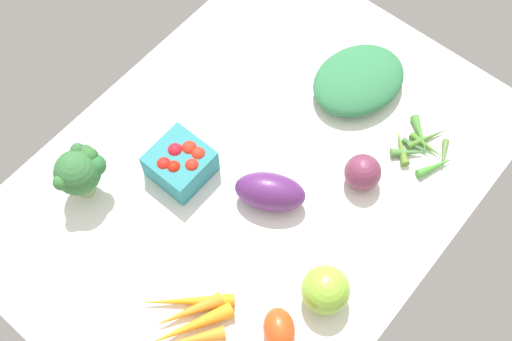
{
  "coord_description": "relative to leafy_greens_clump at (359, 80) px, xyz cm",
  "views": [
    {
      "loc": [
        43.91,
        36.84,
        118.38
      ],
      "look_at": [
        0.0,
        0.0,
        4.0
      ],
      "focal_mm": 44.87,
      "sensor_mm": 36.0,
      "label": 1
    }
  ],
  "objects": [
    {
      "name": "tablecloth",
      "position": [
        30.27,
        -3.24,
        -4.05
      ],
      "size": [
        104.0,
        76.0,
        2.0
      ],
      "primitive_type": "cube",
      "color": "white",
      "rests_on": "ground"
    },
    {
      "name": "carrot_bunch",
      "position": [
        60.86,
        6.67,
        -1.69
      ],
      "size": [
        17.66,
        17.57,
        2.99
      ],
      "color": "orange",
      "rests_on": "tablecloth"
    },
    {
      "name": "broccoli_head",
      "position": [
        54.11,
        -27.14,
        4.53
      ],
      "size": [
        10.45,
        8.94,
        12.09
      ],
      "color": "#99BA79",
      "rests_on": "tablecloth"
    },
    {
      "name": "leafy_greens_clump",
      "position": [
        0.0,
        0.0,
        0.0
      ],
      "size": [
        24.48,
        21.06,
        6.09
      ],
      "primitive_type": "ellipsoid",
      "rotation": [
        0.0,
        0.0,
        1.34
      ],
      "color": "#2F7747",
      "rests_on": "tablecloth"
    },
    {
      "name": "roma_tomato",
      "position": [
        52.02,
        20.33,
        -0.24
      ],
      "size": [
        9.33,
        9.45,
        5.61
      ],
      "primitive_type": "ellipsoid",
      "rotation": [
        0.0,
        0.0,
        3.97
      ],
      "color": "#E2491B",
      "rests_on": "tablecloth"
    },
    {
      "name": "heirloom_tomato_green",
      "position": [
        41.53,
        22.5,
        1.41
      ],
      "size": [
        8.92,
        8.92,
        8.92
      ],
      "primitive_type": "sphere",
      "color": "#8AC038",
      "rests_on": "tablecloth"
    },
    {
      "name": "red_onion_near_basket",
      "position": [
        17.7,
        13.68,
        0.63
      ],
      "size": [
        7.36,
        7.36,
        7.36
      ],
      "primitive_type": "sphere",
      "color": "#71304B",
      "rests_on": "tablecloth"
    },
    {
      "name": "eggplant",
      "position": [
        32.74,
        2.39,
        0.71
      ],
      "size": [
        13.34,
        15.82,
        7.51
      ],
      "primitive_type": "ellipsoid",
      "rotation": [
        0.0,
        0.0,
        5.22
      ],
      "color": "#582667",
      "rests_on": "tablecloth"
    },
    {
      "name": "berry_basket",
      "position": [
        39.27,
        -15.2,
        0.9
      ],
      "size": [
        10.95,
        10.95,
        7.79
      ],
      "color": "teal",
      "rests_on": "tablecloth"
    },
    {
      "name": "okra_pile",
      "position": [
        4.02,
        19.27,
        -2.16
      ],
      "size": [
        13.9,
        14.02,
        1.96
      ],
      "color": "#587E3E",
      "rests_on": "tablecloth"
    }
  ]
}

